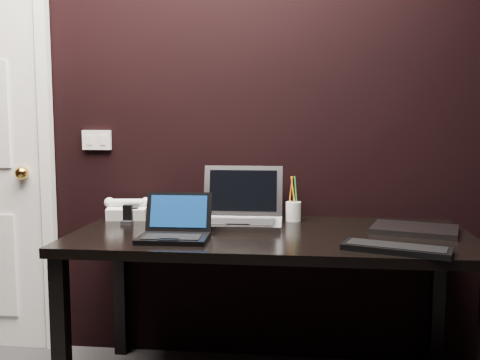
# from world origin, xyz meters

# --- Properties ---
(wall_back) EXTENTS (4.00, 0.00, 4.00)m
(wall_back) POSITION_xyz_m (0.00, 1.80, 1.30)
(wall_back) COLOR black
(wall_back) RESTS_ON ground
(wall_switch) EXTENTS (0.15, 0.02, 0.10)m
(wall_switch) POSITION_xyz_m (-0.62, 1.79, 1.12)
(wall_switch) COLOR silver
(wall_switch) RESTS_ON wall_back
(desk) EXTENTS (1.70, 0.80, 0.74)m
(desk) POSITION_xyz_m (0.30, 1.40, 0.66)
(desk) COLOR black
(desk) RESTS_ON ground
(netbook) EXTENTS (0.28, 0.25, 0.18)m
(netbook) POSITION_xyz_m (-0.08, 1.22, 0.78)
(netbook) COLOR black
(netbook) RESTS_ON desk
(silver_laptop) EXTENTS (0.38, 0.35, 0.26)m
(silver_laptop) POSITION_xyz_m (0.15, 1.54, 0.79)
(silver_laptop) COLOR #9F9FA5
(silver_laptop) RESTS_ON desk
(ext_keyboard) EXTENTS (0.41, 0.25, 0.02)m
(ext_keyboard) POSITION_xyz_m (0.78, 1.10, 0.75)
(ext_keyboard) COLOR black
(ext_keyboard) RESTS_ON desk
(closed_laptop) EXTENTS (0.41, 0.34, 0.02)m
(closed_laptop) POSITION_xyz_m (0.92, 1.46, 0.75)
(closed_laptop) COLOR gray
(closed_laptop) RESTS_ON desk
(desk_phone) EXTENTS (0.24, 0.20, 0.11)m
(desk_phone) POSITION_xyz_m (-0.42, 1.65, 0.78)
(desk_phone) COLOR silver
(desk_phone) RESTS_ON desk
(mobile_phone) EXTENTS (0.05, 0.04, 0.09)m
(mobile_phone) POSITION_xyz_m (-0.37, 1.50, 0.77)
(mobile_phone) COLOR black
(mobile_phone) RESTS_ON desk
(pen_cup) EXTENTS (0.09, 0.09, 0.22)m
(pen_cup) POSITION_xyz_m (0.39, 1.67, 0.79)
(pen_cup) COLOR silver
(pen_cup) RESTS_ON desk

